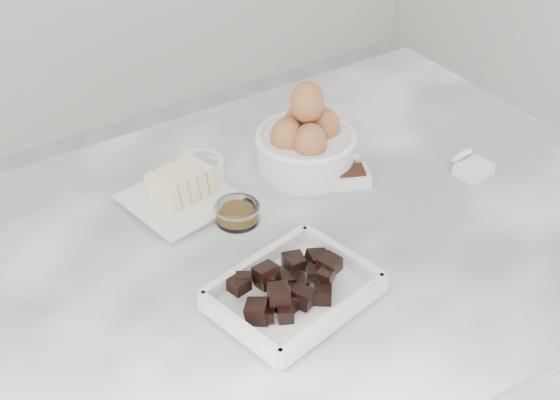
# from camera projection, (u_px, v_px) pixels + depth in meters

# --- Properties ---
(marble_slab) EXTENTS (1.20, 0.80, 0.04)m
(marble_slab) POSITION_uv_depth(u_px,v_px,m) (280.00, 245.00, 1.20)
(marble_slab) COLOR silver
(marble_slab) RESTS_ON cabinet
(chocolate_dish) EXTENTS (0.24, 0.20, 0.06)m
(chocolate_dish) POSITION_uv_depth(u_px,v_px,m) (294.00, 289.00, 1.05)
(chocolate_dish) COLOR white
(chocolate_dish) RESTS_ON marble_slab
(butter_plate) EXTENTS (0.18, 0.18, 0.06)m
(butter_plate) POSITION_uv_depth(u_px,v_px,m) (179.00, 193.00, 1.23)
(butter_plate) COLOR white
(butter_plate) RESTS_ON marble_slab
(sugar_ramekin) EXTENTS (0.08, 0.08, 0.05)m
(sugar_ramekin) POSITION_uv_depth(u_px,v_px,m) (200.00, 172.00, 1.28)
(sugar_ramekin) COLOR white
(sugar_ramekin) RESTS_ON marble_slab
(egg_bowl) EXTENTS (0.17, 0.17, 0.16)m
(egg_bowl) POSITION_uv_depth(u_px,v_px,m) (306.00, 142.00, 1.30)
(egg_bowl) COLOR white
(egg_bowl) RESTS_ON marble_slab
(honey_bowl) EXTENTS (0.07, 0.07, 0.03)m
(honey_bowl) POSITION_uv_depth(u_px,v_px,m) (237.00, 212.00, 1.21)
(honey_bowl) COLOR white
(honey_bowl) RESTS_ON marble_slab
(zest_bowl) EXTENTS (0.08, 0.08, 0.03)m
(zest_bowl) POSITION_uv_depth(u_px,v_px,m) (293.00, 289.00, 1.06)
(zest_bowl) COLOR white
(zest_bowl) RESTS_ON marble_slab
(vanilla_spoon) EXTENTS (0.08, 0.09, 0.05)m
(vanilla_spoon) POSITION_uv_depth(u_px,v_px,m) (349.00, 172.00, 1.30)
(vanilla_spoon) COLOR white
(vanilla_spoon) RESTS_ON marble_slab
(salt_spoon) EXTENTS (0.06, 0.07, 0.04)m
(salt_spoon) POSITION_uv_depth(u_px,v_px,m) (471.00, 166.00, 1.31)
(salt_spoon) COLOR white
(salt_spoon) RESTS_ON marble_slab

